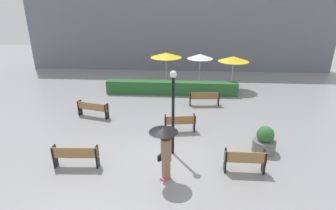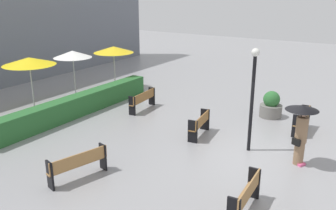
% 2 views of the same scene
% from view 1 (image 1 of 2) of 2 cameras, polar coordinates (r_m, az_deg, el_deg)
% --- Properties ---
extents(ground_plane, '(60.00, 60.00, 0.00)m').
position_cam_1_polar(ground_plane, '(11.21, -1.27, -11.58)').
color(ground_plane, gray).
extents(bench_far_left, '(1.89, 0.79, 0.86)m').
position_cam_1_polar(bench_far_left, '(15.47, -15.84, -0.69)').
color(bench_far_left, '#9E7242').
rests_on(bench_far_left, ground).
extents(bench_back_row, '(1.91, 0.48, 0.88)m').
position_cam_1_polar(bench_back_row, '(16.71, 7.80, 1.61)').
color(bench_back_row, olive).
rests_on(bench_back_row, ground).
extents(bench_near_right, '(1.56, 0.35, 0.92)m').
position_cam_1_polar(bench_near_right, '(10.57, 16.14, -11.21)').
color(bench_near_right, '#9E7242').
rests_on(bench_near_right, ground).
extents(bench_mid_center, '(1.59, 0.59, 0.88)m').
position_cam_1_polar(bench_mid_center, '(13.20, 2.57, -3.71)').
color(bench_mid_center, olive).
rests_on(bench_mid_center, ground).
extents(bench_near_left, '(1.79, 0.42, 0.90)m').
position_cam_1_polar(bench_near_left, '(11.07, -19.20, -10.08)').
color(bench_near_left, '#9E7242').
rests_on(bench_near_left, ground).
extents(pedestrian_with_umbrella, '(1.03, 1.03, 2.03)m').
position_cam_1_polar(pedestrian_with_umbrella, '(9.47, -0.67, -8.68)').
color(pedestrian_with_umbrella, '#8C6B4C').
rests_on(pedestrian_with_umbrella, ground).
extents(planter_pot, '(0.97, 0.97, 1.18)m').
position_cam_1_polar(planter_pot, '(12.22, 19.93, -7.26)').
color(planter_pot, slate).
rests_on(planter_pot, ground).
extents(lamp_post, '(0.28, 0.28, 3.63)m').
position_cam_1_polar(lamp_post, '(10.63, 1.10, 0.12)').
color(lamp_post, black).
rests_on(lamp_post, ground).
extents(patio_umbrella_yellow, '(2.39, 2.39, 2.50)m').
position_cam_1_polar(patio_umbrella_yellow, '(20.51, -0.41, 10.63)').
color(patio_umbrella_yellow, silver).
rests_on(patio_umbrella_yellow, ground).
extents(patio_umbrella_white, '(1.95, 1.95, 2.46)m').
position_cam_1_polar(patio_umbrella_white, '(20.39, 6.88, 10.29)').
color(patio_umbrella_white, silver).
rests_on(patio_umbrella_white, ground).
extents(patio_umbrella_yellow_far, '(2.22, 2.22, 2.44)m').
position_cam_1_polar(patio_umbrella_yellow_far, '(19.95, 13.85, 9.54)').
color(patio_umbrella_yellow_far, silver).
rests_on(patio_umbrella_yellow_far, ground).
extents(hedge_strip, '(9.13, 0.70, 0.92)m').
position_cam_1_polar(hedge_strip, '(18.68, 0.75, 3.68)').
color(hedge_strip, '#28602D').
rests_on(hedge_strip, ground).
extents(building_facade, '(28.00, 1.20, 8.42)m').
position_cam_1_polar(building_facade, '(25.47, 2.11, 16.94)').
color(building_facade, slate).
rests_on(building_facade, ground).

